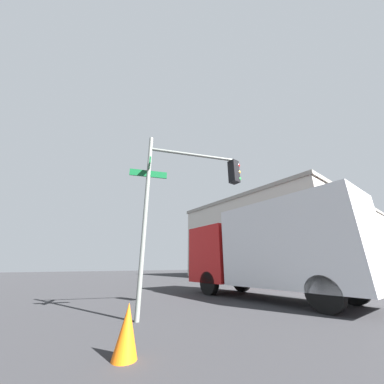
# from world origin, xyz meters

# --- Properties ---
(traffic_signal_near) EXTENTS (1.72, 3.35, 5.11)m
(traffic_signal_near) POSITION_xyz_m (-6.45, -6.05, 3.64)
(traffic_signal_near) COLOR slate
(traffic_signal_near) RESTS_ON ground_plane
(building_stucco) EXTENTS (17.89, 24.74, 8.95)m
(building_stucco) POSITION_xyz_m (-16.80, 20.22, 4.48)
(building_stucco) COLOR #BCB7AD
(building_stucco) RESTS_ON ground_plane
(box_truck_second) EXTENTS (7.51, 2.62, 3.59)m
(box_truck_second) POSITION_xyz_m (-6.91, -1.67, 1.95)
(box_truck_second) COLOR #B21919
(box_truck_second) RESTS_ON ground_plane
(traffic_cone) EXTENTS (0.36, 0.36, 0.72)m
(traffic_cone) POSITION_xyz_m (-5.13, -8.29, 0.36)
(traffic_cone) COLOR orange
(traffic_cone) RESTS_ON ground_plane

